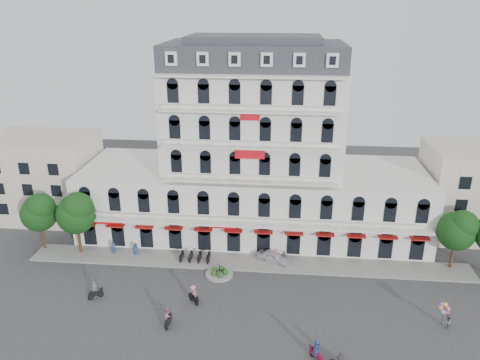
% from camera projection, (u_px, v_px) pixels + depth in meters
% --- Properties ---
extents(ground, '(120.00, 120.00, 0.00)m').
position_uv_depth(ground, '(240.00, 308.00, 48.14)').
color(ground, '#38383A').
rests_on(ground, ground).
extents(sidewalk, '(53.00, 4.00, 0.16)m').
position_uv_depth(sidewalk, '(247.00, 262.00, 56.47)').
color(sidewalk, gray).
rests_on(sidewalk, ground).
extents(main_building, '(45.00, 15.00, 25.80)m').
position_uv_depth(main_building, '(253.00, 161.00, 61.30)').
color(main_building, silver).
rests_on(main_building, ground).
extents(flank_building_west, '(14.00, 10.00, 12.00)m').
position_uv_depth(flank_building_west, '(46.00, 177.00, 67.18)').
color(flank_building_west, beige).
rests_on(flank_building_west, ground).
extents(flank_building_east, '(14.00, 10.00, 12.00)m').
position_uv_depth(flank_building_east, '(479.00, 191.00, 61.98)').
color(flank_building_east, beige).
rests_on(flank_building_east, ground).
extents(traffic_island, '(3.20, 3.20, 1.60)m').
position_uv_depth(traffic_island, '(219.00, 273.00, 53.88)').
color(traffic_island, gray).
rests_on(traffic_island, ground).
extents(parked_scooter_row, '(4.40, 1.80, 1.10)m').
position_uv_depth(parked_scooter_row, '(195.00, 261.00, 56.87)').
color(parked_scooter_row, black).
rests_on(parked_scooter_row, ground).
extents(tree_west_outer, '(4.50, 4.48, 7.76)m').
position_uv_depth(tree_west_outer, '(39.00, 211.00, 57.75)').
color(tree_west_outer, '#382314').
rests_on(tree_west_outer, ground).
extents(tree_west_inner, '(4.76, 4.76, 8.25)m').
position_uv_depth(tree_west_inner, '(76.00, 212.00, 56.73)').
color(tree_west_inner, '#382314').
rests_on(tree_west_inner, ground).
extents(tree_east_inner, '(4.40, 4.37, 7.57)m').
position_uv_depth(tree_east_inner, '(457.00, 229.00, 53.46)').
color(tree_east_inner, '#382314').
rests_on(tree_east_inner, ground).
extents(parked_car, '(4.44, 3.12, 1.40)m').
position_uv_depth(parked_car, '(274.00, 257.00, 56.44)').
color(parked_car, silver).
rests_on(parked_car, ground).
extents(rider_west, '(1.44, 1.17, 2.09)m').
position_uv_depth(rider_west, '(95.00, 291.00, 49.44)').
color(rider_west, black).
rests_on(rider_west, ground).
extents(rider_southwest, '(0.68, 1.70, 2.13)m').
position_uv_depth(rider_southwest, '(168.00, 317.00, 45.12)').
color(rider_southwest, black).
rests_on(rider_southwest, ground).
extents(rider_east, '(1.21, 1.41, 2.18)m').
position_uv_depth(rider_east, '(317.00, 350.00, 40.81)').
color(rider_east, maroon).
rests_on(rider_east, ground).
extents(rider_center, '(1.27, 1.34, 2.11)m').
position_uv_depth(rider_center, '(193.00, 294.00, 48.65)').
color(rider_center, black).
rests_on(rider_center, ground).
extents(pedestrian_left, '(0.87, 0.60, 1.68)m').
position_uv_depth(pedestrian_left, '(136.00, 249.00, 57.87)').
color(pedestrian_left, navy).
rests_on(pedestrian_left, ground).
extents(pedestrian_mid, '(0.94, 0.40, 1.59)m').
position_uv_depth(pedestrian_mid, '(284.00, 257.00, 56.30)').
color(pedestrian_mid, slate).
rests_on(pedestrian_mid, ground).
extents(pedestrian_right, '(1.19, 1.04, 1.59)m').
position_uv_depth(pedestrian_right, '(276.00, 256.00, 56.39)').
color(pedestrian_right, '#C76996').
rests_on(pedestrian_right, ground).
extents(pedestrian_far, '(0.75, 0.77, 1.79)m').
position_uv_depth(pedestrian_far, '(114.00, 248.00, 58.10)').
color(pedestrian_far, navy).
rests_on(pedestrian_far, ground).
extents(balloon_vendor, '(1.40, 1.28, 2.45)m').
position_uv_depth(balloon_vendor, '(446.00, 315.00, 44.94)').
color(balloon_vendor, slate).
rests_on(balloon_vendor, ground).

